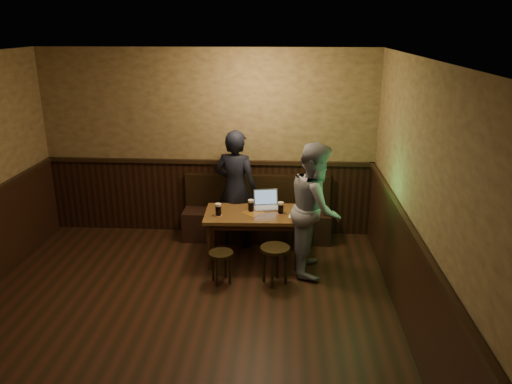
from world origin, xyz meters
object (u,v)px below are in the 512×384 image
object	(u,v)px
bench	(257,218)
person_grey	(316,208)
stool_left	(221,258)
person_suit	(236,189)
laptop	(266,203)
pint_left	(218,209)
pint_right	(281,208)
stool_right	(275,254)
pint_mid	(251,205)
pub_table	(253,219)

from	to	relation	value
bench	person_grey	xyz separation A→B (m)	(0.81, -0.99, 0.55)
bench	stool_left	xyz separation A→B (m)	(-0.36, -1.43, 0.02)
person_grey	stool_left	bearing A→B (deg)	114.06
bench	person_suit	bearing A→B (deg)	-136.25
stool_left	laptop	world-z (taller)	laptop
pint_left	stool_left	bearing A→B (deg)	-79.97
pint_right	person_suit	world-z (taller)	person_suit
stool_right	pint_left	size ratio (longest dim) A/B	2.95
stool_right	pint_right	xyz separation A→B (m)	(0.06, 0.63, 0.38)
bench	person_grey	distance (m)	1.40
person_suit	stool_left	bearing A→B (deg)	101.67
stool_right	laptop	bearing A→B (deg)	99.61
stool_right	pint_mid	size ratio (longest dim) A/B	2.98
bench	stool_right	bearing A→B (deg)	-77.53
person_grey	pub_table	bearing A→B (deg)	78.12
bench	person_suit	world-z (taller)	person_suit
pint_right	pint_mid	bearing A→B (deg)	171.52
pub_table	person_suit	xyz separation A→B (m)	(-0.29, 0.49, 0.26)
person_grey	person_suit	bearing A→B (deg)	60.63
pint_right	person_suit	xyz separation A→B (m)	(-0.65, 0.50, 0.09)
pint_mid	person_suit	size ratio (longest dim) A/B	0.10
person_grey	bench	bearing A→B (deg)	43.18
pint_left	pub_table	bearing A→B (deg)	15.80
person_suit	pint_left	bearing A→B (deg)	89.97
person_suit	pint_right	bearing A→B (deg)	158.14
pub_table	pint_right	xyz separation A→B (m)	(0.37, -0.01, 0.17)
pub_table	pint_mid	xyz separation A→B (m)	(-0.04, 0.05, 0.17)
stool_right	person_grey	distance (m)	0.80
bench	stool_left	distance (m)	1.47
pint_right	laptop	bearing A→B (deg)	130.94
stool_left	pint_right	xyz separation A→B (m)	(0.73, 0.66, 0.44)
pub_table	bench	bearing A→B (deg)	87.85
stool_left	pint_right	world-z (taller)	pint_right
pub_table	pint_left	distance (m)	0.51
stool_left	stool_right	size ratio (longest dim) A/B	0.84
bench	laptop	size ratio (longest dim) A/B	5.77
stool_right	pint_right	world-z (taller)	pint_right
pint_right	person_suit	distance (m)	0.82
stool_right	person_grey	world-z (taller)	person_grey
person_grey	laptop	bearing A→B (deg)	58.92
pint_left	pint_right	world-z (taller)	pint_left
pub_table	pint_mid	bearing A→B (deg)	123.48
stool_left	person_grey	distance (m)	1.36
stool_right	pint_right	bearing A→B (deg)	84.96
stool_left	pint_right	size ratio (longest dim) A/B	2.57
pub_table	stool_left	xyz separation A→B (m)	(-0.36, -0.66, -0.27)
person_suit	person_grey	bearing A→B (deg)	162.42
pint_mid	laptop	size ratio (longest dim) A/B	0.44
pub_table	stool_right	xyz separation A→B (m)	(0.31, -0.64, -0.21)
pub_table	person_suit	distance (m)	0.62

